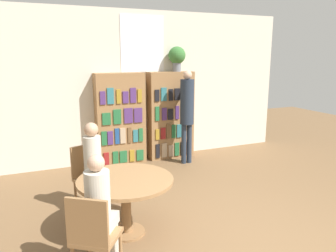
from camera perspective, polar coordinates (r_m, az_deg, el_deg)
name	(u,v)px	position (r m, az deg, el deg)	size (l,w,h in m)	color
wall_back	(143,86)	(6.74, -4.44, 6.90)	(6.40, 0.07, 3.00)	beige
bookshelf_left	(120,119)	(6.49, -8.28, 1.16)	(0.95, 0.34, 1.80)	olive
bookshelf_right	(171,115)	(6.83, 0.44, 1.85)	(0.95, 0.34, 1.80)	olive
flower_vase	(177,56)	(6.78, 1.57, 12.01)	(0.35, 0.35, 0.50)	slate
reading_table	(126,188)	(3.99, -7.39, -10.73)	(1.14, 1.14, 0.71)	olive
chair_near_camera	(93,234)	(3.27, -12.94, -17.88)	(0.56, 0.56, 0.91)	olive
chair_left_side	(89,174)	(4.74, -13.65, -8.12)	(0.51, 0.51, 0.91)	olive
seated_reader_left	(95,163)	(4.52, -12.67, -6.36)	(0.33, 0.38, 1.26)	beige
seated_reader_right	(100,207)	(3.33, -11.71, -13.63)	(0.38, 0.40, 1.24)	beige
librarian_standing	(187,108)	(6.40, 3.32, 3.12)	(0.27, 0.54, 1.85)	#232D3D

